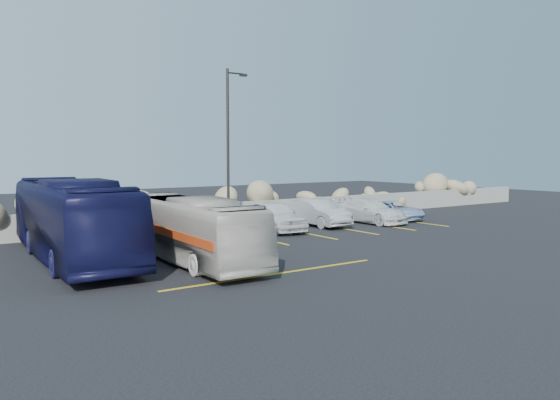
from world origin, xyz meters
TOP-DOWN VIEW (x-y plane):
  - ground at (0.00, 0.00)m, footprint 90.00×90.00m
  - seawall at (0.00, 12.00)m, footprint 60.00×0.40m
  - riprap_pile at (0.00, 13.20)m, footprint 54.00×2.80m
  - parking_lines at (4.64, 5.57)m, footprint 18.16×9.36m
  - lamppost at (2.56, 9.50)m, footprint 1.14×0.18m
  - vintage_bus at (-2.34, 3.55)m, footprint 2.25×8.47m
  - tour_coach at (-5.73, 6.40)m, footprint 2.90×10.70m
  - car_a at (4.52, 8.47)m, footprint 2.24×4.62m
  - car_b at (7.53, 8.76)m, footprint 1.54×4.30m
  - car_c at (10.80, 8.15)m, footprint 2.24×4.75m
  - car_d at (13.03, 8.43)m, footprint 1.88×3.94m

SIDE VIEW (x-z plane):
  - ground at x=0.00m, z-range 0.00..0.00m
  - parking_lines at x=4.64m, z-range 0.00..0.01m
  - car_d at x=13.03m, z-range 0.00..1.08m
  - seawall at x=0.00m, z-range 0.00..1.20m
  - car_c at x=10.80m, z-range 0.00..1.34m
  - car_b at x=7.53m, z-range 0.00..1.41m
  - car_a at x=4.52m, z-range 0.00..1.52m
  - vintage_bus at x=-2.34m, z-range 0.00..2.34m
  - riprap_pile at x=0.00m, z-range 0.00..2.60m
  - tour_coach at x=-5.73m, z-range 0.00..2.96m
  - lamppost at x=2.56m, z-range 0.30..8.30m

